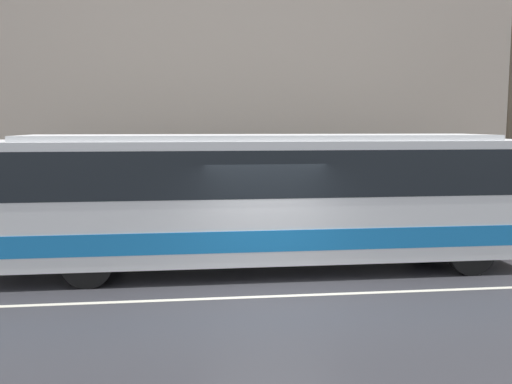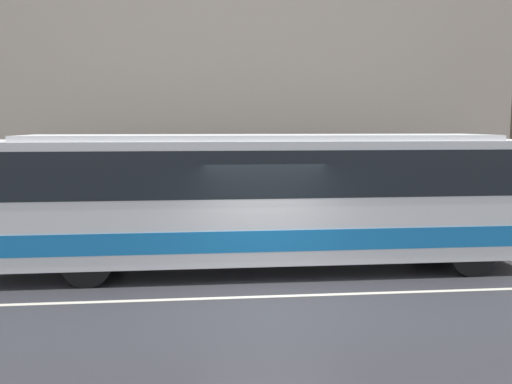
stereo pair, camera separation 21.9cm
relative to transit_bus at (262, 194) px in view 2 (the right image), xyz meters
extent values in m
plane|color=#333338|center=(-0.08, -2.15, -1.74)|extent=(60.00, 60.00, 0.00)
cube|color=gray|center=(-0.08, 3.23, -1.67)|extent=(60.00, 2.76, 0.13)
cube|color=#B7A899|center=(-0.08, 4.75, 3.85)|extent=(60.00, 0.30, 11.18)
cube|color=#2D2B28|center=(-0.08, 4.59, -0.34)|extent=(60.00, 0.06, 2.80)
cube|color=beige|center=(-0.08, -2.15, -1.73)|extent=(54.00, 0.14, 0.01)
cube|color=white|center=(-0.01, 0.00, -0.08)|extent=(12.23, 2.48, 2.61)
cube|color=#1972BF|center=(-0.01, 0.00, -0.84)|extent=(12.17, 2.50, 0.45)
cube|color=black|center=(-0.01, 0.00, 0.55)|extent=(11.87, 2.50, 0.99)
cube|color=white|center=(-0.01, 0.00, 1.28)|extent=(10.40, 2.11, 0.12)
cylinder|color=black|center=(4.51, -1.08, -1.22)|extent=(1.04, 0.28, 1.04)
cylinder|color=black|center=(4.51, 1.08, -1.22)|extent=(1.04, 0.28, 1.04)
cylinder|color=black|center=(-3.72, -1.08, -1.22)|extent=(1.04, 0.28, 1.04)
cylinder|color=black|center=(-3.72, 1.08, -1.22)|extent=(1.04, 0.28, 1.04)
camera|label=1|loc=(-1.71, -12.73, 1.57)|focal=40.00mm
camera|label=2|loc=(-1.49, -12.76, 1.57)|focal=40.00mm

